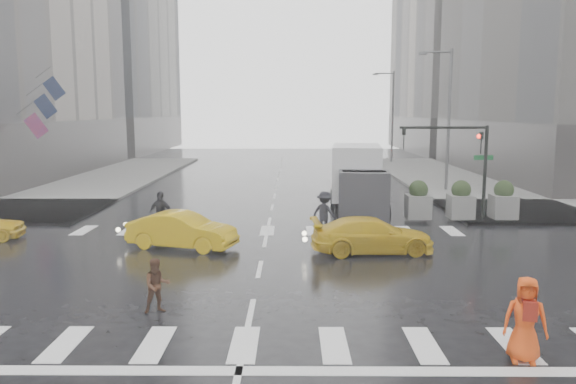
{
  "coord_description": "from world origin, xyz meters",
  "views": [
    {
      "loc": [
        1.06,
        -17.86,
        5.14
      ],
      "look_at": [
        0.92,
        2.0,
        2.28
      ],
      "focal_mm": 35.0,
      "sensor_mm": 36.0,
      "label": 1
    }
  ],
  "objects_px": {
    "traffic_signal_pole": "(464,153)",
    "box_truck": "(358,178)",
    "taxi_mid": "(182,230)",
    "pedestrian_orange": "(525,319)",
    "pedestrian_brown": "(157,286)"
  },
  "relations": [
    {
      "from": "pedestrian_orange",
      "to": "taxi_mid",
      "type": "distance_m",
      "value": 13.18
    },
    {
      "from": "traffic_signal_pole",
      "to": "box_truck",
      "type": "relative_size",
      "value": 0.7
    },
    {
      "from": "traffic_signal_pole",
      "to": "box_truck",
      "type": "height_order",
      "value": "traffic_signal_pole"
    },
    {
      "from": "traffic_signal_pole",
      "to": "box_truck",
      "type": "distance_m",
      "value": 5.31
    },
    {
      "from": "pedestrian_brown",
      "to": "pedestrian_orange",
      "type": "bearing_deg",
      "value": -43.81
    },
    {
      "from": "taxi_mid",
      "to": "box_truck",
      "type": "relative_size",
      "value": 0.65
    },
    {
      "from": "pedestrian_orange",
      "to": "taxi_mid",
      "type": "relative_size",
      "value": 0.44
    },
    {
      "from": "traffic_signal_pole",
      "to": "taxi_mid",
      "type": "distance_m",
      "value": 13.38
    },
    {
      "from": "pedestrian_brown",
      "to": "taxi_mid",
      "type": "distance_m",
      "value": 6.91
    },
    {
      "from": "traffic_signal_pole",
      "to": "pedestrian_brown",
      "type": "bearing_deg",
      "value": -133.53
    },
    {
      "from": "pedestrian_orange",
      "to": "box_truck",
      "type": "distance_m",
      "value": 17.15
    },
    {
      "from": "pedestrian_brown",
      "to": "taxi_mid",
      "type": "relative_size",
      "value": 0.34
    },
    {
      "from": "pedestrian_brown",
      "to": "box_truck",
      "type": "bearing_deg",
      "value": 39.41
    },
    {
      "from": "traffic_signal_pole",
      "to": "taxi_mid",
      "type": "height_order",
      "value": "traffic_signal_pole"
    },
    {
      "from": "taxi_mid",
      "to": "traffic_signal_pole",
      "type": "bearing_deg",
      "value": -50.52
    }
  ]
}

